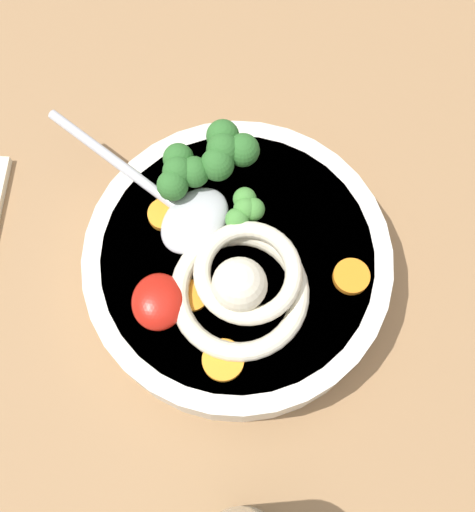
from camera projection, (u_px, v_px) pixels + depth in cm
name	position (u px, v px, depth cm)	size (l,w,h in cm)	color
table_slab	(247.00, 317.00, 51.93)	(102.67, 102.67, 3.88)	#936D47
soup_bowl	(238.00, 266.00, 48.79)	(23.55, 23.55, 4.80)	silver
noodle_pile	(241.00, 281.00, 44.48)	(11.22, 11.00, 4.51)	beige
soup_spoon	(181.00, 210.00, 47.01)	(13.75, 15.29, 1.60)	#B7B7BC
chili_sauce_dollop	(158.00, 302.00, 44.40)	(4.29, 3.87, 1.93)	#B2190F
broccoli_floret_front	(181.00, 172.00, 46.42)	(4.65, 4.00, 3.68)	#7A9E60
broccoli_floret_rear	(243.00, 209.00, 46.01)	(3.49, 3.00, 2.76)	#7A9E60
broccoli_floret_right	(226.00, 150.00, 46.82)	(5.04, 4.34, 3.98)	#7A9E60
carrot_slice_far	(351.00, 276.00, 45.73)	(2.72, 2.72, 0.62)	orange
carrot_slice_extra_b	(192.00, 298.00, 45.29)	(2.38, 2.38, 0.41)	orange
carrot_slice_center	(223.00, 360.00, 43.62)	(2.99, 2.99, 0.66)	orange
carrot_slice_near_spoon	(165.00, 215.00, 47.41)	(2.58, 2.58, 0.63)	orange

